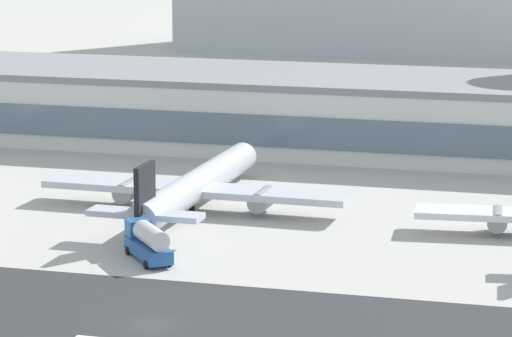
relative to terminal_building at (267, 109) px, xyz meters
The scene contains 4 objects.
ground_plane 86.91m from the terminal_building, 81.96° to the right, with size 1400.00×1400.00×0.00m, color #B2AFA8.
terminal_building is the anchor object (origin of this frame).
airliner_black_tail_gate_1 43.77m from the terminal_building, 86.79° to the right, with size 37.92×42.25×8.82m.
service_fuel_truck_1 65.83m from the terminal_building, 85.91° to the right, with size 7.33×8.27×3.95m.
Camera 1 is at (40.46, -111.54, 39.01)m, focal length 97.62 mm.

